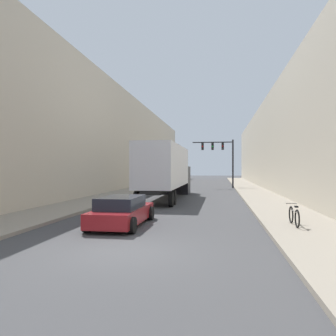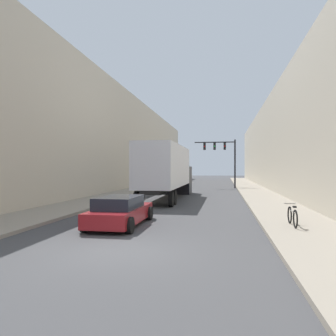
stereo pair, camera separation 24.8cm
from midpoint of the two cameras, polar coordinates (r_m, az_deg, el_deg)
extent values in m
plane|color=#424244|center=(10.05, -8.59, -14.33)|extent=(200.00, 200.00, 0.00)
cube|color=gray|center=(39.50, 13.83, -3.51)|extent=(3.34, 80.00, 0.15)
cube|color=gray|center=(40.42, -4.23, -3.43)|extent=(3.34, 80.00, 0.15)
cube|color=#BCB29E|center=(40.19, 20.49, 3.92)|extent=(6.00, 80.00, 10.47)
cube|color=beige|center=(41.79, -10.50, 4.51)|extent=(6.00, 80.00, 11.56)
cube|color=silver|center=(25.22, -0.88, 0.35)|extent=(2.59, 10.82, 3.09)
cube|color=black|center=(25.26, -0.88, -3.49)|extent=(1.29, 10.82, 0.24)
cube|color=black|center=(31.87, 1.18, -2.11)|extent=(2.59, 2.59, 2.64)
cylinder|color=black|center=(21.44, -5.85, -5.32)|extent=(0.25, 1.00, 1.00)
cylinder|color=black|center=(20.97, 0.23, -5.44)|extent=(0.25, 1.00, 1.00)
cylinder|color=black|center=(22.59, -5.07, -5.05)|extent=(0.25, 1.00, 1.00)
cylinder|color=black|center=(22.15, 0.70, -5.15)|extent=(0.25, 1.00, 1.00)
cylinder|color=black|center=(32.08, -0.85, -3.56)|extent=(0.25, 1.00, 1.00)
cylinder|color=black|center=(31.77, 3.23, -3.59)|extent=(0.25, 1.00, 1.00)
cube|color=maroon|center=(14.48, -8.43, -8.00)|extent=(1.79, 4.64, 0.60)
cube|color=#1E232D|center=(14.19, -8.71, -5.93)|extent=(1.57, 2.55, 0.50)
cylinder|color=black|center=(16.30, -9.73, -7.64)|extent=(0.25, 0.64, 0.64)
cylinder|color=black|center=(15.82, -3.53, -7.88)|extent=(0.25, 0.64, 0.64)
cylinder|color=black|center=(13.21, -14.44, -9.44)|extent=(0.25, 0.64, 0.64)
cylinder|color=black|center=(12.62, -6.87, -9.89)|extent=(0.25, 0.64, 0.64)
cylinder|color=black|center=(41.38, 11.07, 0.72)|extent=(0.20, 0.20, 6.02)
cube|color=black|center=(41.49, 7.60, 4.46)|extent=(5.01, 0.12, 0.12)
cube|color=black|center=(41.44, 9.34, 3.76)|extent=(0.30, 0.24, 0.90)
sphere|color=red|center=(41.30, 9.34, 3.77)|extent=(0.18, 0.18, 0.18)
cube|color=black|center=(41.45, 7.60, 3.76)|extent=(0.30, 0.24, 0.90)
sphere|color=green|center=(41.31, 7.60, 3.77)|extent=(0.18, 0.18, 0.18)
cube|color=black|center=(41.50, 5.87, 3.75)|extent=(0.30, 0.24, 0.90)
sphere|color=red|center=(41.36, 5.86, 3.77)|extent=(0.18, 0.18, 0.18)
torus|color=black|center=(13.81, 21.10, -8.23)|extent=(0.06, 0.72, 0.72)
torus|color=black|center=(14.88, 20.20, -7.64)|extent=(0.06, 0.72, 0.72)
cube|color=gray|center=(14.31, 20.63, -7.01)|extent=(0.04, 1.11, 0.04)
cube|color=black|center=(13.90, 20.97, -6.31)|extent=(0.12, 0.20, 0.06)
cube|color=gray|center=(14.78, 20.24, -5.81)|extent=(0.44, 0.04, 0.04)
camera|label=1|loc=(0.12, -90.34, 0.00)|focal=35.00mm
camera|label=2|loc=(0.12, 89.66, 0.00)|focal=35.00mm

